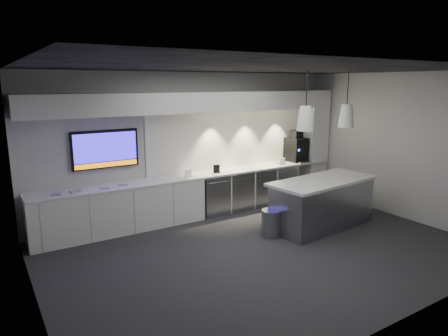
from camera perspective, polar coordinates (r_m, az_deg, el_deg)
floor at (r=6.95m, az=5.73°, el=-11.55°), size 7.00×7.00×0.00m
ceiling at (r=6.38m, az=6.31°, el=14.00°), size 7.00×7.00×0.00m
wall_back at (r=8.57m, az=-4.36°, el=3.45°), size 7.00×0.00×7.00m
wall_front at (r=4.84m, az=24.59°, el=-4.33°), size 7.00×0.00×7.00m
wall_left at (r=5.18m, az=-26.20°, el=-3.46°), size 0.00×7.00×7.00m
wall_right at (r=9.06m, az=23.74°, el=2.93°), size 0.00×7.00×7.00m
back_counter at (r=8.41m, az=-3.25°, el=-1.00°), size 6.80×0.65×0.04m
left_base_cabinets at (r=7.86m, az=-14.50°, el=-5.70°), size 3.30×0.63×0.86m
fridge_unit_a at (r=8.64m, az=-1.76°, el=-3.75°), size 0.60×0.61×0.85m
fridge_unit_b at (r=8.96m, az=1.72°, el=-3.16°), size 0.60×0.61×0.85m
fridge_unit_c at (r=9.32m, az=4.94°, el=-2.61°), size 0.60×0.61×0.85m
fridge_unit_d at (r=9.70m, az=7.92°, el=-2.10°), size 0.60×0.61×0.85m
backsplash at (r=9.16m, az=2.36°, el=4.35°), size 4.60×0.03×1.30m
soffit at (r=8.22m, az=-3.47°, el=9.41°), size 6.90×0.60×0.40m
column at (r=10.25m, az=12.52°, el=3.48°), size 0.55×0.55×2.60m
wall_tv at (r=7.82m, az=-16.59°, el=2.60°), size 1.25×0.07×0.72m
island at (r=8.06m, az=13.83°, el=-4.85°), size 2.32×1.17×0.95m
bin at (r=7.46m, az=6.72°, el=-7.83°), size 0.44×0.44×0.50m
coffee_machine at (r=9.90m, az=10.27°, el=2.76°), size 0.42×0.59×0.76m
sign_black at (r=8.47m, az=-1.08°, el=-0.13°), size 0.14×0.06×0.18m
sign_white at (r=8.17m, az=-5.10°, el=-0.77°), size 0.18×0.07×0.14m
cup_cluster at (r=9.47m, az=8.07°, el=0.98°), size 0.18×0.18×0.15m
tray_a at (r=7.44m, az=-22.90°, el=-3.43°), size 0.20×0.20×0.02m
tray_b at (r=7.50m, az=-20.53°, el=-3.11°), size 0.19×0.19×0.02m
tray_c at (r=7.57m, az=-16.65°, el=-2.71°), size 0.17×0.17×0.02m
tray_d at (r=7.75m, az=-14.25°, el=-2.25°), size 0.20×0.20×0.02m
pendant_left at (r=7.38m, az=11.56°, el=6.96°), size 0.31×0.31×1.15m
pendant_right at (r=8.15m, az=17.06°, el=7.14°), size 0.31×0.31×1.15m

